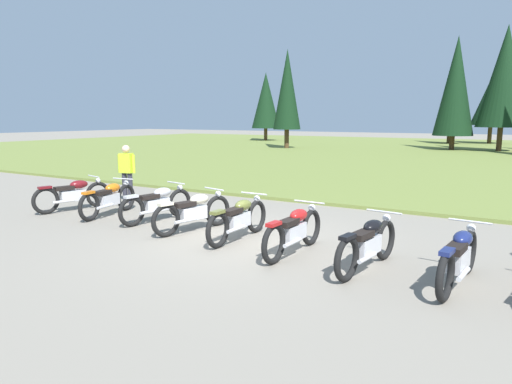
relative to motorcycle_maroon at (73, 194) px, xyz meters
The scene contains 11 objects.
ground_plane 5.46m from the motorcycle_maroon, ahead, with size 140.00×140.00×0.00m, color gray.
grass_moorland 26.58m from the motorcycle_maroon, 78.19° to the left, with size 80.00×44.00×0.10m, color olive.
motorcycle_maroon is the anchor object (origin of this frame).
motorcycle_orange 1.31m from the motorcycle_maroon, ahead, with size 0.67×2.09×0.88m.
motorcycle_silver 2.82m from the motorcycle_maroon, ahead, with size 0.62×2.09×0.88m.
motorcycle_cream 4.15m from the motorcycle_maroon, ahead, with size 0.74×2.06×0.88m.
motorcycle_olive 5.38m from the motorcycle_maroon, ahead, with size 0.62×2.10×0.88m.
motorcycle_red 6.78m from the motorcycle_maroon, ahead, with size 0.62×2.10×0.88m.
motorcycle_black 8.20m from the motorcycle_maroon, ahead, with size 0.62×2.09×0.88m.
motorcycle_navy 9.55m from the motorcycle_maroon, ahead, with size 0.62×2.10×0.88m.
rider_checking_bike 1.64m from the motorcycle_maroon, 73.68° to the left, with size 0.54×0.30×1.67m.
Camera 1 is at (4.81, -7.48, 2.42)m, focal length 32.04 mm.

